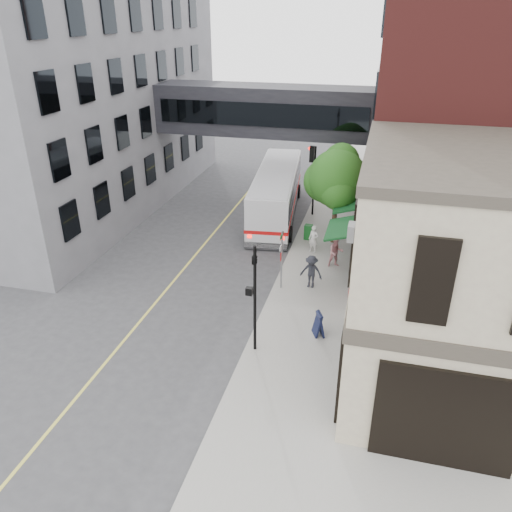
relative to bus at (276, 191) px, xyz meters
The scene contains 16 objects.
ground 16.80m from the bus, 83.28° to the right, with size 120.00×120.00×0.00m, color #38383A.
sidewalk_main 5.00m from the bus, 33.30° to the right, with size 4.00×60.00×0.15m, color gray.
brick_building 13.16m from the bus, ahead, with size 13.76×18.00×14.00m.
opposite_building 15.97m from the bus, behind, with size 14.00×24.00×14.00m, color slate.
skyway_bridge 5.12m from the bus, 126.70° to the left, with size 14.00×3.18×3.00m.
traffic_signal_near 14.84m from the bus, 80.96° to the right, with size 0.44×0.22×4.60m.
traffic_signal_far 2.79m from the bus, 10.26° to the left, with size 0.53×0.28×4.50m.
street_sign_pole 9.88m from the bus, 76.26° to the right, with size 0.08×0.75×3.00m.
street_tree 5.80m from the bus, 39.17° to the right, with size 3.80×3.20×5.60m.
lane_marking 7.46m from the bus, 114.77° to the right, with size 0.12×40.00×0.01m, color #D8CC4C.
bus is the anchor object (origin of this frame).
pedestrian_a 6.20m from the bus, 58.23° to the right, with size 0.56×0.37×1.53m, color silver.
pedestrian_b 8.13m from the bus, 55.22° to the right, with size 0.78×0.61×1.61m, color #D2888B.
pedestrian_c 9.90m from the bus, 67.87° to the right, with size 1.07×0.62×1.66m, color black.
newspaper_box 4.62m from the bus, 52.85° to the right, with size 0.44×0.39×0.88m, color #14581D.
sandwich_board 13.87m from the bus, 70.37° to the right, with size 0.37×0.58×1.03m, color #111533.
Camera 1 is at (4.45, -13.57, 12.17)m, focal length 35.00 mm.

